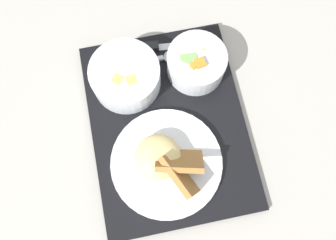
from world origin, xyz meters
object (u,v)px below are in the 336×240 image
Objects in this scene: bowl_salad at (196,63)px; spoon at (162,58)px; knife at (154,47)px; bowl_soup at (125,76)px; plate_main at (166,162)px.

bowl_salad reaches higher than spoon.
bowl_salad reaches higher than knife.
knife is (-0.06, -0.08, -0.03)m from bowl_salad.
bowl_salad is at bearing 96.27° from bowl_soup.
bowl_soup is 0.19m from plate_main.
plate_main is 1.61× the size of spoon.
bowl_salad is at bearing 157.66° from plate_main.
bowl_salad reaches higher than bowl_soup.
plate_main is at bearing -97.94° from spoon.
bowl_soup is 0.65× the size of plate_main.
spoon is at bearing -114.38° from bowl_salad.
plate_main is (0.17, 0.06, -0.02)m from bowl_soup.
knife is 0.03m from spoon.
bowl_salad is 0.10m from knife.
spoon is at bearing 177.11° from plate_main.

